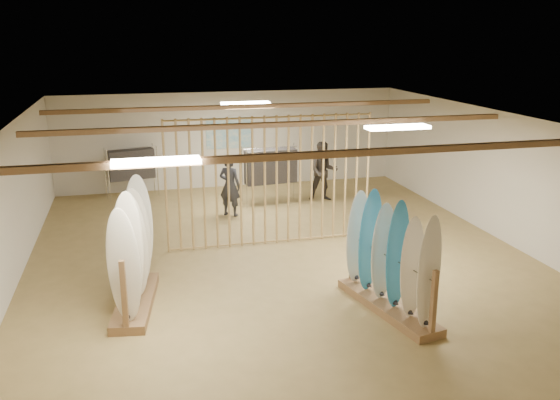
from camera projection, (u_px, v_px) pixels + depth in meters
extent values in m
plane|color=#A4884F|center=(280.00, 256.00, 12.19)|extent=(12.00, 12.00, 0.00)
plane|color=gray|center=(280.00, 120.00, 11.42)|extent=(12.00, 12.00, 0.00)
plane|color=silver|center=(230.00, 140.00, 17.40)|extent=(12.00, 0.00, 12.00)
plane|color=silver|center=(420.00, 332.00, 6.21)|extent=(12.00, 0.00, 12.00)
plane|color=silver|center=(10.00, 208.00, 10.63)|extent=(0.00, 12.00, 12.00)
plane|color=silver|center=(501.00, 176.00, 12.99)|extent=(0.00, 12.00, 12.00)
cube|color=olive|center=(280.00, 124.00, 11.45)|extent=(9.50, 6.12, 0.10)
cube|color=white|center=(280.00, 123.00, 11.44)|extent=(1.20, 0.35, 0.06)
cylinder|color=tan|center=(166.00, 187.00, 12.03)|extent=(0.05, 0.05, 2.78)
cylinder|color=tan|center=(178.00, 187.00, 12.09)|extent=(0.05, 0.05, 2.78)
cylinder|color=tan|center=(191.00, 186.00, 12.15)|extent=(0.05, 0.05, 2.78)
cylinder|color=tan|center=(204.00, 185.00, 12.22)|extent=(0.05, 0.05, 2.78)
cylinder|color=tan|center=(216.00, 184.00, 12.28)|extent=(0.05, 0.05, 2.78)
cylinder|color=tan|center=(229.00, 184.00, 12.34)|extent=(0.05, 0.05, 2.78)
cylinder|color=tan|center=(241.00, 183.00, 12.40)|extent=(0.05, 0.05, 2.78)
cylinder|color=tan|center=(253.00, 182.00, 12.46)|extent=(0.05, 0.05, 2.78)
cylinder|color=tan|center=(265.00, 181.00, 12.52)|extent=(0.05, 0.05, 2.78)
cylinder|color=tan|center=(277.00, 181.00, 12.58)|extent=(0.05, 0.05, 2.78)
cylinder|color=tan|center=(288.00, 180.00, 12.64)|extent=(0.05, 0.05, 2.78)
cylinder|color=tan|center=(300.00, 179.00, 12.70)|extent=(0.05, 0.05, 2.78)
cylinder|color=tan|center=(312.00, 179.00, 12.77)|extent=(0.05, 0.05, 2.78)
cylinder|color=tan|center=(323.00, 178.00, 12.83)|extent=(0.05, 0.05, 2.78)
cylinder|color=tan|center=(334.00, 177.00, 12.89)|extent=(0.05, 0.05, 2.78)
cylinder|color=tan|center=(345.00, 176.00, 12.95)|extent=(0.05, 0.05, 2.78)
cylinder|color=tan|center=(357.00, 176.00, 13.01)|extent=(0.05, 0.05, 2.78)
cylinder|color=tan|center=(368.00, 175.00, 13.07)|extent=(0.05, 0.05, 2.78)
cube|color=#3794C1|center=(230.00, 133.00, 17.33)|extent=(1.40, 0.03, 0.90)
cube|color=olive|center=(136.00, 301.00, 9.95)|extent=(0.87, 2.18, 0.15)
cylinder|color=black|center=(132.00, 249.00, 9.70)|extent=(0.32, 2.05, 0.01)
ellipsoid|color=silver|center=(124.00, 265.00, 8.85)|extent=(0.49, 0.13, 1.87)
ellipsoid|color=silver|center=(128.00, 254.00, 9.27)|extent=(0.49, 0.13, 1.87)
ellipsoid|color=silver|center=(132.00, 245.00, 9.68)|extent=(0.49, 0.13, 1.87)
ellipsoid|color=silver|center=(135.00, 236.00, 10.09)|extent=(0.49, 0.13, 1.87)
ellipsoid|color=white|center=(139.00, 228.00, 10.50)|extent=(0.49, 0.13, 1.87)
cube|color=olive|center=(387.00, 306.00, 9.80)|extent=(0.96, 2.37, 0.14)
cylinder|color=black|center=(390.00, 257.00, 9.56)|extent=(0.46, 2.22, 0.01)
ellipsoid|color=silver|center=(429.00, 274.00, 8.72)|extent=(0.45, 0.14, 1.72)
ellipsoid|color=silver|center=(413.00, 266.00, 9.05)|extent=(0.45, 0.14, 1.72)
ellipsoid|color=#2D8CD1|center=(397.00, 257.00, 9.38)|extent=(0.45, 0.14, 1.72)
ellipsoid|color=silver|center=(383.00, 250.00, 9.71)|extent=(0.45, 0.14, 1.72)
ellipsoid|color=#2D8CD1|center=(370.00, 242.00, 10.04)|extent=(0.45, 0.14, 1.72)
ellipsoid|color=silver|center=(358.00, 236.00, 10.37)|extent=(0.45, 0.14, 1.72)
cylinder|color=silver|center=(130.00, 148.00, 16.17)|extent=(1.31, 0.35, 0.03)
cube|color=black|center=(131.00, 164.00, 16.29)|extent=(1.29, 0.62, 0.82)
cylinder|color=silver|center=(132.00, 172.00, 16.35)|extent=(0.03, 0.03, 1.44)
cylinder|color=silver|center=(271.00, 148.00, 15.50)|extent=(1.47, 0.19, 0.03)
cube|color=black|center=(271.00, 166.00, 15.63)|extent=(1.40, 0.51, 0.90)
cylinder|color=silver|center=(271.00, 175.00, 15.70)|extent=(0.03, 0.03, 1.58)
imported|color=#2B2D34|center=(230.00, 182.00, 14.68)|extent=(0.76, 0.72, 1.74)
imported|color=#312B26|center=(323.00, 167.00, 16.01)|extent=(0.98, 0.82, 1.83)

